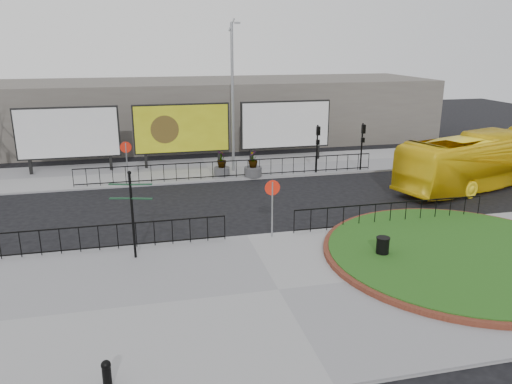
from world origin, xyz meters
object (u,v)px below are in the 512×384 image
object	(u,v)px
bollard	(107,373)
planter_c	(253,167)
fingerpost_sign	(132,206)
bus	(479,161)
billboard_mid	(182,129)
litter_bin	(383,248)
planter_b	(222,166)
lamp_post	(233,96)

from	to	relation	value
bollard	planter_c	distance (m)	19.76
fingerpost_sign	bus	xyz separation A→B (m)	(19.09, 5.76, -0.62)
billboard_mid	litter_bin	bearing A→B (deg)	-69.99
billboard_mid	fingerpost_sign	world-z (taller)	billboard_mid
fingerpost_sign	bollard	bearing A→B (deg)	-77.16
planter_c	planter_b	bearing A→B (deg)	160.07
litter_bin	planter_b	xyz separation A→B (m)	(-3.90, 13.56, 0.15)
bollard	planter_b	size ratio (longest dim) A/B	0.48
planter_b	planter_c	size ratio (longest dim) A/B	0.97
bollard	litter_bin	size ratio (longest dim) A/B	0.86
billboard_mid	litter_bin	world-z (taller)	billboard_mid
bus	planter_c	size ratio (longest dim) A/B	7.06
bollard	litter_bin	bearing A→B (deg)	28.37
bus	planter_b	xyz separation A→B (m)	(-13.86, 5.55, -0.86)
fingerpost_sign	litter_bin	distance (m)	9.54
fingerpost_sign	litter_bin	xyz separation A→B (m)	(9.13, -2.25, -1.63)
lamp_post	bollard	xyz separation A→B (m)	(-6.80, -19.79, -4.30)
lamp_post	planter_c	world-z (taller)	lamp_post
bollard	bus	xyz separation A→B (m)	(19.75, 13.30, 1.03)
bollard	bus	world-z (taller)	bus
lamp_post	bollard	world-z (taller)	lamp_post
billboard_mid	lamp_post	bearing A→B (deg)	-33.25
litter_bin	planter_b	bearing A→B (deg)	106.06
fingerpost_sign	planter_c	size ratio (longest dim) A/B	2.16
lamp_post	planter_c	bearing A→B (deg)	-60.43
planter_b	fingerpost_sign	bearing A→B (deg)	-114.80
litter_bin	bus	size ratio (longest dim) A/B	0.08
billboard_mid	bus	distance (m)	18.09
bollard	fingerpost_sign	bearing A→B (deg)	84.96
billboard_mid	planter_b	bearing A→B (deg)	-54.24
lamp_post	litter_bin	xyz separation A→B (m)	(2.99, -14.50, -4.27)
planter_c	lamp_post	bearing A→B (deg)	119.57
billboard_mid	bus	size ratio (longest dim) A/B	0.56
fingerpost_sign	planter_b	world-z (taller)	fingerpost_sign
planter_c	litter_bin	bearing A→B (deg)	-80.82
bus	litter_bin	bearing A→B (deg)	111.22
billboard_mid	lamp_post	size ratio (longest dim) A/B	0.67
lamp_post	bollard	distance (m)	21.36
billboard_mid	bollard	bearing A→B (deg)	-99.89
billboard_mid	planter_c	size ratio (longest dim) A/B	3.92
fingerpost_sign	litter_bin	size ratio (longest dim) A/B	3.98
planter_b	planter_c	world-z (taller)	planter_c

